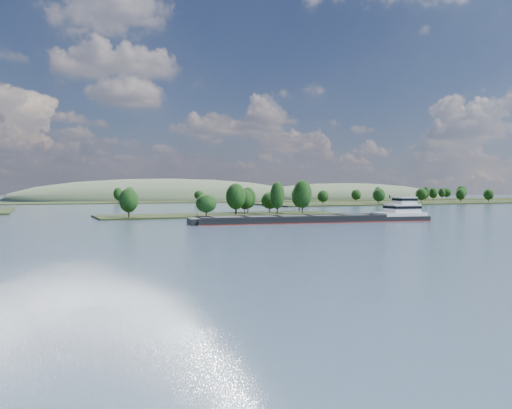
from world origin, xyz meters
name	(u,v)px	position (x,y,z in m)	size (l,w,h in m)	color
ground	(291,225)	(0.00, 120.00, 0.00)	(1800.00, 1800.00, 0.00)	#395263
tree_island	(238,205)	(6.88, 179.21, 4.24)	(100.00, 32.07, 15.42)	black
right_bank	(437,201)	(231.76, 299.49, 0.97)	(320.00, 90.00, 14.92)	black
back_shoreline	(140,202)	(8.95, 399.77, 0.68)	(900.00, 60.00, 14.90)	black
hill_east	(347,199)	(260.00, 470.00, 0.00)	(260.00, 140.00, 36.00)	#44563B
hill_west	(170,200)	(60.00, 500.00, 0.00)	(320.00, 160.00, 44.00)	#44563B
cargo_barge	(331,218)	(18.94, 127.75, 1.40)	(82.77, 20.66, 11.12)	black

